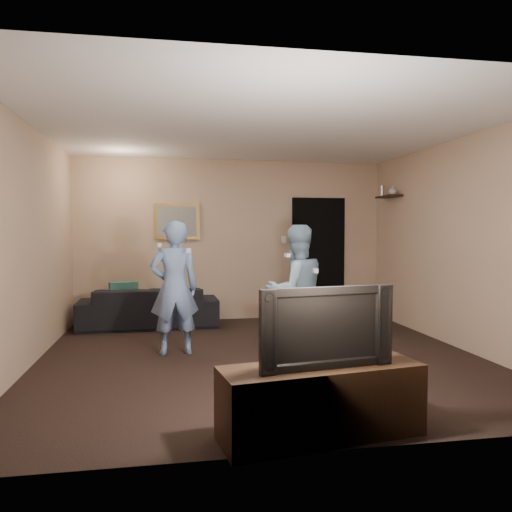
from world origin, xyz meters
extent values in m
plane|color=black|center=(0.00, 0.00, 0.00)|extent=(5.00, 5.00, 0.00)
cube|color=silver|center=(0.00, 0.00, 2.60)|extent=(5.00, 5.00, 0.04)
cube|color=tan|center=(0.00, 2.50, 1.30)|extent=(5.00, 0.04, 2.60)
cube|color=tan|center=(0.00, -2.50, 1.30)|extent=(5.00, 0.04, 2.60)
cube|color=tan|center=(-2.50, 0.00, 1.30)|extent=(0.04, 5.00, 2.60)
cube|color=tan|center=(2.50, 0.00, 1.30)|extent=(0.04, 5.00, 2.60)
imported|color=black|center=(-1.33, 2.05, 0.30)|extent=(2.07, 0.85, 0.60)
cube|color=#1B524A|center=(-1.70, 2.05, 0.48)|extent=(0.43, 0.24, 0.41)
cube|color=olive|center=(-0.90, 2.48, 1.60)|extent=(0.72, 0.05, 0.57)
cube|color=slate|center=(-0.90, 2.45, 1.60)|extent=(0.62, 0.01, 0.47)
cube|color=black|center=(1.45, 2.47, 1.00)|extent=(0.90, 0.06, 2.00)
cube|color=silver|center=(0.85, 2.48, 1.30)|extent=(0.08, 0.02, 0.12)
cube|color=black|center=(2.39, 1.80, 1.99)|extent=(0.20, 0.60, 0.03)
imported|color=#B3B3B8|center=(2.39, 1.65, 2.07)|extent=(0.13, 0.13, 0.14)
cylinder|color=silver|center=(2.39, 2.05, 2.09)|extent=(0.06, 0.06, 0.18)
cube|color=black|center=(0.02, -2.26, 0.25)|extent=(1.50, 0.68, 0.52)
imported|color=black|center=(0.02, -2.26, 0.79)|extent=(1.00, 0.28, 0.57)
imported|color=#7392C8|center=(-0.97, 0.30, 0.79)|extent=(0.61, 0.43, 1.57)
cube|color=white|center=(-1.13, 0.08, 1.29)|extent=(0.04, 0.14, 0.04)
cube|color=white|center=(-0.81, 0.08, 1.23)|extent=(0.05, 0.09, 0.05)
imported|color=#82A5BD|center=(0.40, -0.07, 0.76)|extent=(0.84, 0.72, 1.52)
cube|color=white|center=(0.24, -0.29, 1.19)|extent=(0.04, 0.14, 0.04)
cube|color=white|center=(0.56, -0.29, 1.01)|extent=(0.05, 0.09, 0.05)
camera|label=1|loc=(-1.04, -5.60, 1.46)|focal=35.00mm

